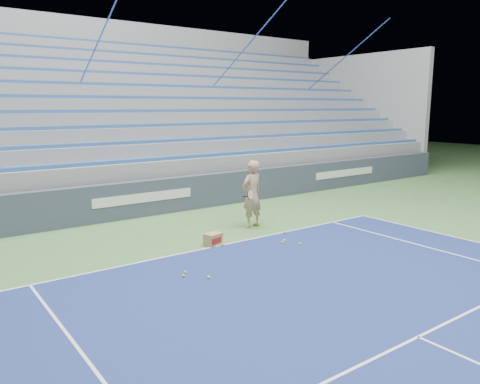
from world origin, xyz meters
name	(u,v)px	position (x,y,z in m)	size (l,w,h in m)	color
sponsor_barrier	(142,199)	(0.00, 15.88, 0.55)	(30.00, 0.32, 1.10)	#374054
bleachers	(79,131)	(0.00, 21.60, 2.36)	(31.00, 9.15, 7.30)	gray
tennis_player	(252,194)	(1.91, 12.87, 0.94)	(0.98, 0.89, 1.87)	tan
ball_box	(213,239)	(0.09, 12.04, 0.15)	(0.45, 0.39, 0.30)	#A58050
tennis_ball_0	(209,277)	(-1.21, 10.20, 0.03)	(0.07, 0.07, 0.07)	#BBEC30
tennis_ball_1	(223,245)	(0.24, 11.85, 0.03)	(0.07, 0.07, 0.07)	#BBEC30
tennis_ball_2	(285,233)	(2.18, 11.80, 0.03)	(0.07, 0.07, 0.07)	#BBEC30
tennis_ball_3	(284,241)	(1.67, 11.23, 0.03)	(0.07, 0.07, 0.07)	#BBEC30
tennis_ball_4	(185,272)	(-1.44, 10.71, 0.03)	(0.07, 0.07, 0.07)	#BBEC30
tennis_ball_5	(300,244)	(1.79, 10.79, 0.03)	(0.07, 0.07, 0.07)	#BBEC30
tennis_ball_6	(283,242)	(1.54, 11.14, 0.03)	(0.07, 0.07, 0.07)	#BBEC30
tennis_ball_7	(184,276)	(-1.56, 10.57, 0.03)	(0.07, 0.07, 0.07)	#BBEC30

